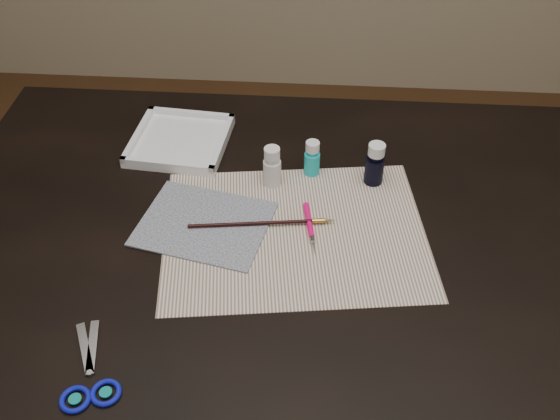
# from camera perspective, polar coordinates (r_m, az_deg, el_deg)

# --- Properties ---
(table) EXTENTS (1.30, 0.90, 0.75)m
(table) POSITION_cam_1_polar(r_m,az_deg,el_deg) (1.43, 0.00, -12.66)
(table) COLOR black
(table) RESTS_ON ground
(paper) EXTENTS (0.52, 0.42, 0.00)m
(paper) POSITION_cam_1_polar(r_m,az_deg,el_deg) (1.13, 1.35, -2.07)
(paper) COLOR silver
(paper) RESTS_ON table
(canvas) EXTENTS (0.27, 0.23, 0.00)m
(canvas) POSITION_cam_1_polar(r_m,az_deg,el_deg) (1.15, -6.94, -1.25)
(canvas) COLOR black
(canvas) RESTS_ON paper
(paint_bottle_white) EXTENTS (0.04, 0.04, 0.09)m
(paint_bottle_white) POSITION_cam_1_polar(r_m,az_deg,el_deg) (1.21, -0.73, 4.01)
(paint_bottle_white) COLOR silver
(paint_bottle_white) RESTS_ON table
(paint_bottle_cyan) EXTENTS (0.04, 0.04, 0.08)m
(paint_bottle_cyan) POSITION_cam_1_polar(r_m,az_deg,el_deg) (1.24, 2.95, 4.76)
(paint_bottle_cyan) COLOR #18BFC9
(paint_bottle_cyan) RESTS_ON table
(paint_bottle_navy) EXTENTS (0.05, 0.05, 0.09)m
(paint_bottle_navy) POSITION_cam_1_polar(r_m,az_deg,el_deg) (1.23, 8.67, 4.19)
(paint_bottle_navy) COLOR black
(paint_bottle_navy) RESTS_ON table
(paintbrush) EXTENTS (0.27, 0.04, 0.01)m
(paintbrush) POSITION_cam_1_polar(r_m,az_deg,el_deg) (1.14, -1.59, -1.20)
(paintbrush) COLOR black
(paintbrush) RESTS_ON canvas
(craft_knife) EXTENTS (0.03, 0.13, 0.01)m
(craft_knife) POSITION_cam_1_polar(r_m,az_deg,el_deg) (1.13, 2.79, -1.69)
(craft_knife) COLOR #F40868
(craft_knife) RESTS_ON paper
(scissors) EXTENTS (0.16, 0.20, 0.01)m
(scissors) POSITION_cam_1_polar(r_m,az_deg,el_deg) (0.99, -17.43, -13.38)
(scissors) COLOR silver
(scissors) RESTS_ON table
(palette_tray) EXTENTS (0.21, 0.21, 0.02)m
(palette_tray) POSITION_cam_1_polar(r_m,az_deg,el_deg) (1.35, -9.12, 6.34)
(palette_tray) COLOR white
(palette_tray) RESTS_ON table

